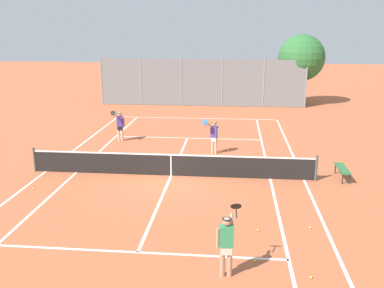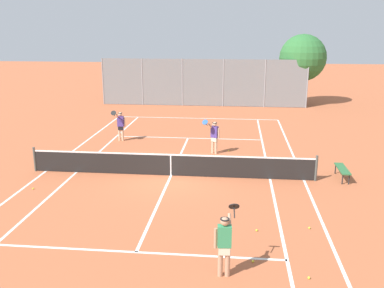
{
  "view_description": "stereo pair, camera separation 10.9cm",
  "coord_description": "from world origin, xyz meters",
  "px_view_note": "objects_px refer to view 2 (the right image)",
  "views": [
    {
      "loc": [
        2.54,
        -16.85,
        6.03
      ],
      "look_at": [
        0.74,
        1.5,
        1.0
      ],
      "focal_mm": 40.0,
      "sensor_mm": 36.0,
      "label": 1
    },
    {
      "loc": [
        2.65,
        -16.84,
        6.03
      ],
      "look_at": [
        0.74,
        1.5,
        1.0
      ],
      "focal_mm": 40.0,
      "sensor_mm": 36.0,
      "label": 2
    }
  ],
  "objects_px": {
    "loose_tennis_ball_4": "(309,278)",
    "loose_tennis_ball_5": "(257,230)",
    "courtside_bench": "(342,169)",
    "tree_behind_left": "(303,59)",
    "player_far_right": "(214,135)",
    "player_near_side": "(224,242)",
    "player_far_left": "(121,124)",
    "loose_tennis_ball_3": "(309,228)",
    "loose_tennis_ball_2": "(33,189)",
    "loose_tennis_ball_1": "(229,151)",
    "tennis_net": "(171,164)",
    "loose_tennis_ball_0": "(253,261)"
  },
  "relations": [
    {
      "from": "loose_tennis_ball_4",
      "to": "loose_tennis_ball_5",
      "type": "xyz_separation_m",
      "value": [
        -1.18,
        2.47,
        0.0
      ]
    },
    {
      "from": "courtside_bench",
      "to": "tree_behind_left",
      "type": "bearing_deg",
      "value": 87.41
    },
    {
      "from": "player_far_right",
      "to": "loose_tennis_ball_5",
      "type": "height_order",
      "value": "player_far_right"
    },
    {
      "from": "player_near_side",
      "to": "courtside_bench",
      "type": "bearing_deg",
      "value": 58.92
    },
    {
      "from": "player_far_left",
      "to": "player_far_right",
      "type": "height_order",
      "value": "same"
    },
    {
      "from": "player_far_left",
      "to": "loose_tennis_ball_3",
      "type": "relative_size",
      "value": 26.88
    },
    {
      "from": "player_near_side",
      "to": "player_far_left",
      "type": "relative_size",
      "value": 1.0
    },
    {
      "from": "loose_tennis_ball_2",
      "to": "player_far_right",
      "type": "bearing_deg",
      "value": 39.98
    },
    {
      "from": "loose_tennis_ball_1",
      "to": "loose_tennis_ball_4",
      "type": "bearing_deg",
      "value": -78.73
    },
    {
      "from": "loose_tennis_ball_5",
      "to": "loose_tennis_ball_1",
      "type": "bearing_deg",
      "value": 96.84
    },
    {
      "from": "tennis_net",
      "to": "loose_tennis_ball_0",
      "type": "distance_m",
      "value": 7.35
    },
    {
      "from": "loose_tennis_ball_5",
      "to": "courtside_bench",
      "type": "distance_m",
      "value": 6.31
    },
    {
      "from": "loose_tennis_ball_4",
      "to": "courtside_bench",
      "type": "xyz_separation_m",
      "value": [
        2.5,
        7.59,
        0.38
      ]
    },
    {
      "from": "tennis_net",
      "to": "tree_behind_left",
      "type": "distance_m",
      "value": 20.25
    },
    {
      "from": "tennis_net",
      "to": "loose_tennis_ball_5",
      "type": "bearing_deg",
      "value": -54.62
    },
    {
      "from": "player_near_side",
      "to": "loose_tennis_ball_1",
      "type": "height_order",
      "value": "player_near_side"
    },
    {
      "from": "player_far_right",
      "to": "loose_tennis_ball_0",
      "type": "xyz_separation_m",
      "value": [
        1.58,
        -10.09,
        -0.89
      ]
    },
    {
      "from": "loose_tennis_ball_3",
      "to": "player_near_side",
      "type": "bearing_deg",
      "value": -131.83
    },
    {
      "from": "tennis_net",
      "to": "loose_tennis_ball_0",
      "type": "height_order",
      "value": "tennis_net"
    },
    {
      "from": "player_far_right",
      "to": "tennis_net",
      "type": "bearing_deg",
      "value": -115.05
    },
    {
      "from": "loose_tennis_ball_3",
      "to": "tennis_net",
      "type": "bearing_deg",
      "value": 138.5
    },
    {
      "from": "player_near_side",
      "to": "loose_tennis_ball_0",
      "type": "distance_m",
      "value": 1.36
    },
    {
      "from": "player_far_left",
      "to": "loose_tennis_ball_4",
      "type": "xyz_separation_m",
      "value": [
        8.17,
        -12.67,
        -0.89
      ]
    },
    {
      "from": "courtside_bench",
      "to": "loose_tennis_ball_3",
      "type": "bearing_deg",
      "value": -113.19
    },
    {
      "from": "player_far_right",
      "to": "loose_tennis_ball_5",
      "type": "xyz_separation_m",
      "value": [
        1.75,
        -8.26,
        -0.89
      ]
    },
    {
      "from": "player_near_side",
      "to": "loose_tennis_ball_4",
      "type": "height_order",
      "value": "player_near_side"
    },
    {
      "from": "courtside_bench",
      "to": "tree_behind_left",
      "type": "relative_size",
      "value": 0.27
    },
    {
      "from": "tennis_net",
      "to": "player_near_side",
      "type": "xyz_separation_m",
      "value": [
        2.46,
        -7.3,
        0.42
      ]
    },
    {
      "from": "tennis_net",
      "to": "loose_tennis_ball_3",
      "type": "relative_size",
      "value": 181.82
    },
    {
      "from": "loose_tennis_ball_1",
      "to": "loose_tennis_ball_2",
      "type": "relative_size",
      "value": 1.0
    },
    {
      "from": "player_far_right",
      "to": "loose_tennis_ball_0",
      "type": "distance_m",
      "value": 10.25
    },
    {
      "from": "player_near_side",
      "to": "loose_tennis_ball_1",
      "type": "bearing_deg",
      "value": 90.6
    },
    {
      "from": "player_far_right",
      "to": "tree_behind_left",
      "type": "bearing_deg",
      "value": 67.22
    },
    {
      "from": "player_far_right",
      "to": "player_far_left",
      "type": "bearing_deg",
      "value": 159.68
    },
    {
      "from": "loose_tennis_ball_5",
      "to": "loose_tennis_ball_0",
      "type": "bearing_deg",
      "value": -95.43
    },
    {
      "from": "loose_tennis_ball_1",
      "to": "player_far_right",
      "type": "bearing_deg",
      "value": -147.85
    },
    {
      "from": "loose_tennis_ball_0",
      "to": "loose_tennis_ball_5",
      "type": "height_order",
      "value": "same"
    },
    {
      "from": "loose_tennis_ball_3",
      "to": "loose_tennis_ball_4",
      "type": "relative_size",
      "value": 1.0
    },
    {
      "from": "player_far_left",
      "to": "loose_tennis_ball_2",
      "type": "bearing_deg",
      "value": -100.89
    },
    {
      "from": "loose_tennis_ball_5",
      "to": "courtside_bench",
      "type": "xyz_separation_m",
      "value": [
        3.69,
        5.11,
        0.38
      ]
    },
    {
      "from": "loose_tennis_ball_4",
      "to": "player_near_side",
      "type": "bearing_deg",
      "value": -178.32
    },
    {
      "from": "loose_tennis_ball_0",
      "to": "courtside_bench",
      "type": "height_order",
      "value": "courtside_bench"
    },
    {
      "from": "loose_tennis_ball_4",
      "to": "loose_tennis_ball_5",
      "type": "bearing_deg",
      "value": 115.57
    },
    {
      "from": "player_far_left",
      "to": "courtside_bench",
      "type": "distance_m",
      "value": 11.83
    },
    {
      "from": "player_far_right",
      "to": "loose_tennis_ball_5",
      "type": "relative_size",
      "value": 26.88
    },
    {
      "from": "loose_tennis_ball_5",
      "to": "player_near_side",
      "type": "bearing_deg",
      "value": -110.07
    },
    {
      "from": "loose_tennis_ball_2",
      "to": "tree_behind_left",
      "type": "xyz_separation_m",
      "value": [
        12.94,
        20.5,
        3.59
      ]
    },
    {
      "from": "player_far_left",
      "to": "tree_behind_left",
      "type": "distance_m",
      "value": 17.53
    },
    {
      "from": "loose_tennis_ball_1",
      "to": "loose_tennis_ball_4",
      "type": "xyz_separation_m",
      "value": [
        2.23,
        -11.18,
        0.0
      ]
    },
    {
      "from": "loose_tennis_ball_5",
      "to": "courtside_bench",
      "type": "relative_size",
      "value": 0.04
    }
  ]
}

